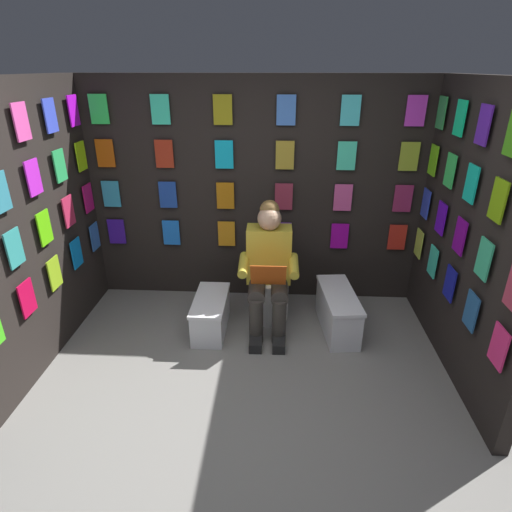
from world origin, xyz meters
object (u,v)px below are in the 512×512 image
at_px(toilet, 269,283).
at_px(person_reading, 269,268).
at_px(comic_longbox_far, 211,314).
at_px(comic_longbox_near, 338,311).

distance_m(toilet, person_reading, 0.35).
xyz_separation_m(person_reading, comic_longbox_far, (0.52, 0.10, -0.43)).
height_order(person_reading, comic_longbox_near, person_reading).
height_order(toilet, person_reading, person_reading).
distance_m(toilet, comic_longbox_near, 0.71).
relative_size(person_reading, comic_longbox_near, 1.55).
relative_size(person_reading, comic_longbox_far, 1.87).
height_order(toilet, comic_longbox_near, toilet).
bearing_deg(comic_longbox_near, toilet, -27.80).
bearing_deg(comic_longbox_far, person_reading, -168.65).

